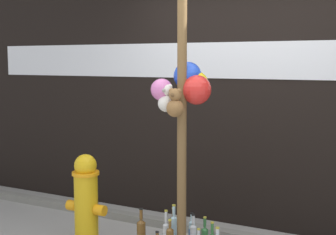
{
  "coord_description": "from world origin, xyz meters",
  "views": [
    {
      "loc": [
        1.71,
        -3.37,
        1.72
      ],
      "look_at": [
        -0.29,
        0.33,
        1.24
      ],
      "focal_mm": 53.3,
      "sensor_mm": 36.0,
      "label": 1
    }
  ],
  "objects": [
    {
      "name": "memorial_post",
      "position": [
        -0.15,
        0.37,
        1.69
      ],
      "size": [
        0.51,
        0.44,
        2.99
      ],
      "color": "brown",
      "rests_on": "ground_plane"
    },
    {
      "name": "bottle_4",
      "position": [
        -0.58,
        0.35,
        0.16
      ],
      "size": [
        0.08,
        0.08,
        0.4
      ],
      "color": "brown",
      "rests_on": "ground_plane"
    },
    {
      "name": "bottle_5",
      "position": [
        -0.33,
        0.52,
        0.18
      ],
      "size": [
        0.06,
        0.06,
        0.42
      ],
      "color": "#B2DBEA",
      "rests_on": "ground_plane"
    },
    {
      "name": "bottle_10",
      "position": [
        -0.19,
        0.59,
        0.15
      ],
      "size": [
        0.06,
        0.06,
        0.35
      ],
      "color": "#B2DBEA",
      "rests_on": "ground_plane"
    },
    {
      "name": "fire_hydrant",
      "position": [
        -1.07,
        0.18,
        0.44
      ],
      "size": [
        0.41,
        0.25,
        0.88
      ],
      "color": "gold",
      "rests_on": "ground_plane"
    },
    {
      "name": "building_wall",
      "position": [
        -0.0,
        1.55,
        1.97
      ],
      "size": [
        10.0,
        0.21,
        3.94
      ],
      "color": "black",
      "rests_on": "ground_plane"
    },
    {
      "name": "curb_strip",
      "position": [
        0.0,
        1.02,
        0.04
      ],
      "size": [
        8.0,
        0.12,
        0.08
      ],
      "primitive_type": "cube",
      "color": "slate",
      "rests_on": "ground_plane"
    },
    {
      "name": "bottle_6",
      "position": [
        -0.38,
        0.6,
        0.14
      ],
      "size": [
        0.06,
        0.06,
        0.37
      ],
      "color": "brown",
      "rests_on": "ground_plane"
    }
  ]
}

